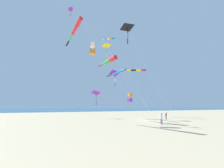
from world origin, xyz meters
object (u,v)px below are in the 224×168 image
(kite_windsock_orange_high_right, at_px, (118,72))
(kite_windsock_white_trailing, at_px, (75,30))
(kite_delta_yellow_midlevel, at_px, (107,46))
(kite_windsock_magenta_far_left, at_px, (109,61))
(kite_delta_small_distant, at_px, (71,10))
(kite_box_long_streamer_right, at_px, (130,97))
(kite_windsock_teal_far_right, at_px, (137,70))
(kite_delta_striped_overhead, at_px, (127,28))
(kite_windsock_red_high_left, at_px, (111,39))
(kite_delta_purple_drifting, at_px, (115,73))
(kite_box_black_fish_shape, at_px, (93,49))
(kite_delta_green_low_center, at_px, (96,93))
(person_child_green_jacket, at_px, (166,116))
(person_adult_flyer, at_px, (161,117))

(kite_windsock_orange_high_right, height_order, kite_windsock_white_trailing, kite_windsock_white_trailing)
(kite_delta_yellow_midlevel, bearing_deg, kite_windsock_magenta_far_left, -17.33)
(kite_windsock_orange_high_right, xyz_separation_m, kite_delta_small_distant, (0.94, -9.61, 10.18))
(kite_box_long_streamer_right, height_order, kite_windsock_teal_far_right, kite_windsock_teal_far_right)
(kite_delta_yellow_midlevel, height_order, kite_windsock_teal_far_right, kite_delta_yellow_midlevel)
(kite_delta_striped_overhead, distance_m, kite_windsock_red_high_left, 17.88)
(kite_delta_small_distant, relative_size, kite_delta_purple_drifting, 1.96)
(kite_windsock_red_high_left, bearing_deg, kite_delta_small_distant, -55.52)
(kite_box_black_fish_shape, relative_size, kite_delta_small_distant, 0.60)
(kite_windsock_magenta_far_left, relative_size, kite_delta_green_low_center, 0.96)
(kite_delta_yellow_midlevel, bearing_deg, person_child_green_jacket, 57.98)
(kite_delta_small_distant, xyz_separation_m, kite_delta_green_low_center, (-5.11, 6.44, -14.06))
(kite_delta_small_distant, distance_m, kite_delta_purple_drifting, 14.37)
(kite_windsock_teal_far_right, distance_m, kite_box_black_fish_shape, 17.57)
(kite_windsock_magenta_far_left, bearing_deg, kite_windsock_teal_far_right, 125.01)
(kite_delta_yellow_midlevel, bearing_deg, kite_windsock_white_trailing, -46.61)
(kite_windsock_magenta_far_left, bearing_deg, kite_delta_purple_drifting, 145.52)
(person_child_green_jacket, relative_size, kite_windsock_red_high_left, 0.06)
(kite_windsock_red_high_left, xyz_separation_m, kite_delta_purple_drifting, (4.36, -1.10, -10.22))
(kite_windsock_teal_far_right, distance_m, kite_delta_purple_drifting, 8.18)
(kite_delta_green_low_center, bearing_deg, kite_windsock_teal_far_right, 93.55)
(kite_delta_green_low_center, bearing_deg, kite_delta_striped_overhead, 0.08)
(person_child_green_jacket, relative_size, kite_windsock_magenta_far_left, 0.12)
(kite_windsock_orange_high_right, bearing_deg, kite_box_black_fish_shape, -53.34)
(kite_windsock_teal_far_right, bearing_deg, kite_windsock_magenta_far_left, -54.99)
(kite_windsock_magenta_far_left, bearing_deg, kite_delta_small_distant, -106.52)
(kite_delta_striped_overhead, relative_size, kite_windsock_magenta_far_left, 1.26)
(kite_windsock_teal_far_right, height_order, kite_windsock_magenta_far_left, kite_windsock_teal_far_right)
(person_child_green_jacket, relative_size, kite_windsock_orange_high_right, 0.14)
(kite_delta_green_low_center, bearing_deg, kite_windsock_magenta_far_left, -0.19)
(kite_windsock_teal_far_right, height_order, kite_delta_small_distant, kite_delta_small_distant)
(kite_windsock_orange_high_right, bearing_deg, person_adult_flyer, 12.12)
(kite_delta_striped_overhead, relative_size, kite_windsock_orange_high_right, 1.43)
(kite_delta_yellow_midlevel, bearing_deg, kite_box_black_fish_shape, -35.07)
(kite_box_black_fish_shape, distance_m, kite_windsock_magenta_far_left, 4.23)
(person_child_green_jacket, distance_m, kite_delta_yellow_midlevel, 18.68)
(kite_box_black_fish_shape, relative_size, kite_delta_purple_drifting, 1.19)
(kite_delta_small_distant, bearing_deg, kite_windsock_red_high_left, 124.48)
(person_adult_flyer, relative_size, kite_windsock_teal_far_right, 0.12)
(person_child_green_jacket, distance_m, kite_windsock_teal_far_right, 13.86)
(kite_windsock_teal_far_right, xyz_separation_m, kite_windsock_magenta_far_left, (7.70, -10.99, -1.33))
(kite_windsock_red_high_left, xyz_separation_m, kite_windsock_orange_high_right, (6.64, -1.42, -10.53))
(kite_windsock_red_high_left, bearing_deg, person_adult_flyer, 2.01)
(kite_box_black_fish_shape, relative_size, kite_windsock_magenta_far_left, 1.13)
(kite_delta_yellow_midlevel, height_order, kite_windsock_magenta_far_left, kite_delta_yellow_midlevel)
(person_child_green_jacket, bearing_deg, kite_windsock_red_high_left, -146.99)
(kite_windsock_magenta_far_left, bearing_deg, kite_windsock_orange_high_right, 131.69)
(kite_box_black_fish_shape, height_order, kite_delta_green_low_center, kite_box_black_fish_shape)
(kite_box_black_fish_shape, bearing_deg, kite_delta_small_distant, -144.79)
(kite_box_long_streamer_right, bearing_deg, kite_delta_green_low_center, -131.54)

